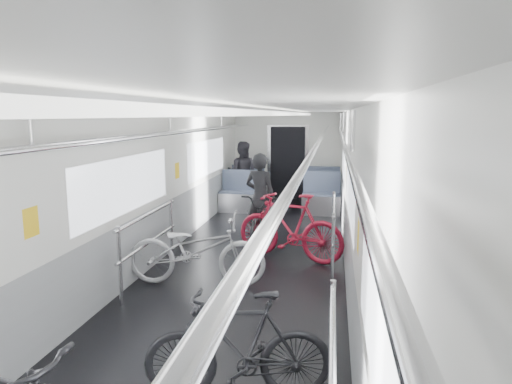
{
  "coord_description": "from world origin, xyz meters",
  "views": [
    {
      "loc": [
        1.25,
        -5.67,
        2.32
      ],
      "look_at": [
        0.0,
        1.69,
        1.06
      ],
      "focal_mm": 32.0,
      "sensor_mm": 36.0,
      "label": 1
    }
  ],
  "objects_px": {
    "bike_right_near": "(238,346)",
    "person_seated": "(242,173)",
    "bike_left_far": "(197,250)",
    "person_standing": "(260,197)",
    "bike_aisle": "(266,217)",
    "bike_right_far": "(290,226)"
  },
  "relations": [
    {
      "from": "bike_right_near",
      "to": "bike_aisle",
      "type": "xyz_separation_m",
      "value": [
        -0.46,
        4.69,
        0.01
      ]
    },
    {
      "from": "person_seated",
      "to": "bike_right_far",
      "type": "bearing_deg",
      "value": 110.64
    },
    {
      "from": "bike_left_far",
      "to": "person_seated",
      "type": "bearing_deg",
      "value": 0.77
    },
    {
      "from": "bike_left_far",
      "to": "bike_right_far",
      "type": "bearing_deg",
      "value": -45.51
    },
    {
      "from": "bike_right_near",
      "to": "bike_aisle",
      "type": "height_order",
      "value": "bike_aisle"
    },
    {
      "from": "bike_left_far",
      "to": "person_standing",
      "type": "bearing_deg",
      "value": -16.48
    },
    {
      "from": "bike_aisle",
      "to": "bike_left_far",
      "type": "bearing_deg",
      "value": -98.95
    },
    {
      "from": "bike_aisle",
      "to": "person_standing",
      "type": "distance_m",
      "value": 0.39
    },
    {
      "from": "bike_aisle",
      "to": "person_seated",
      "type": "relative_size",
      "value": 1.09
    },
    {
      "from": "bike_right_far",
      "to": "person_standing",
      "type": "xyz_separation_m",
      "value": [
        -0.65,
        1.04,
        0.27
      ]
    },
    {
      "from": "bike_right_near",
      "to": "person_seated",
      "type": "bearing_deg",
      "value": -179.42
    },
    {
      "from": "bike_aisle",
      "to": "person_standing",
      "type": "relative_size",
      "value": 1.09
    },
    {
      "from": "bike_right_near",
      "to": "bike_aisle",
      "type": "distance_m",
      "value": 4.71
    },
    {
      "from": "person_standing",
      "to": "person_seated",
      "type": "bearing_deg",
      "value": -54.83
    },
    {
      "from": "bike_right_near",
      "to": "person_seated",
      "type": "relative_size",
      "value": 0.94
    },
    {
      "from": "bike_right_near",
      "to": "person_seated",
      "type": "height_order",
      "value": "person_seated"
    },
    {
      "from": "person_standing",
      "to": "bike_right_near",
      "type": "bearing_deg",
      "value": 115.51
    },
    {
      "from": "bike_aisle",
      "to": "person_seated",
      "type": "distance_m",
      "value": 3.75
    },
    {
      "from": "person_seated",
      "to": "bike_left_far",
      "type": "bearing_deg",
      "value": 95.29
    },
    {
      "from": "bike_left_far",
      "to": "bike_right_near",
      "type": "distance_m",
      "value": 2.66
    },
    {
      "from": "bike_right_near",
      "to": "bike_aisle",
      "type": "relative_size",
      "value": 0.86
    },
    {
      "from": "bike_aisle",
      "to": "bike_right_far",
      "type": "bearing_deg",
      "value": -54.27
    }
  ]
}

